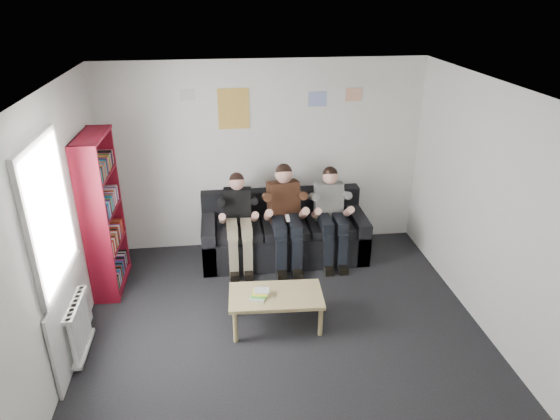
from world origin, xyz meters
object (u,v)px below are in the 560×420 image
object	(u,v)px
sofa	(283,234)
person_right	(331,216)
coffee_table	(276,298)
person_left	(239,222)
bookshelf	(104,214)
person_middle	(286,217)

from	to	relation	value
sofa	person_right	xyz separation A→B (m)	(0.64, -0.20, 0.35)
coffee_table	person_left	bearing A→B (deg)	103.25
sofa	person_left	world-z (taller)	person_left
bookshelf	person_right	distance (m)	2.97
coffee_table	person_left	xyz separation A→B (m)	(-0.34, 1.43, 0.29)
sofa	person_middle	world-z (taller)	person_middle
person_middle	person_right	size ratio (longest dim) A/B	1.05
person_left	person_middle	xyz separation A→B (m)	(0.64, -0.01, 0.04)
person_left	person_right	xyz separation A→B (m)	(1.28, -0.00, 0.01)
coffee_table	person_left	distance (m)	1.50
sofa	coffee_table	distance (m)	1.66
sofa	coffee_table	xyz separation A→B (m)	(-0.30, -1.63, 0.05)
coffee_table	bookshelf	bearing A→B (deg)	150.59
sofa	coffee_table	bearing A→B (deg)	-100.51
person_middle	person_right	distance (m)	0.64
coffee_table	person_right	xyz separation A→B (m)	(0.94, 1.43, 0.30)
bookshelf	person_right	bearing A→B (deg)	7.39
coffee_table	person_left	size ratio (longest dim) A/B	0.81
sofa	person_right	size ratio (longest dim) A/B	1.73
person_middle	person_right	world-z (taller)	person_middle
sofa	person_left	size ratio (longest dim) A/B	1.77
bookshelf	person_middle	world-z (taller)	bookshelf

